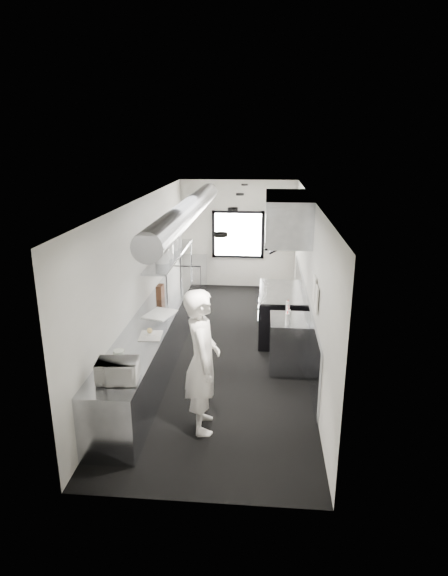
% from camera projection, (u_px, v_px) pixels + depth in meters
% --- Properties ---
extents(floor, '(3.00, 8.00, 0.01)m').
position_uv_depth(floor, '(225.00, 348.00, 8.97)').
color(floor, black).
rests_on(floor, ground).
extents(ceiling, '(3.00, 8.00, 0.01)m').
position_uv_depth(ceiling, '(225.00, 199.00, 8.12)').
color(ceiling, beige).
rests_on(ceiling, wall_back).
extents(wall_back, '(3.00, 0.02, 2.80)m').
position_uv_depth(wall_back, '(238.00, 234.00, 12.34)').
color(wall_back, silver).
rests_on(wall_back, floor).
extents(wall_front, '(3.00, 0.02, 2.80)m').
position_uv_depth(wall_front, '(192.00, 388.00, 4.75)').
color(wall_front, silver).
rests_on(wall_front, floor).
extents(wall_left, '(0.02, 8.00, 2.80)m').
position_uv_depth(wall_left, '(144.00, 275.00, 8.67)').
color(wall_left, silver).
rests_on(wall_left, floor).
extents(wall_right, '(0.02, 8.00, 2.80)m').
position_uv_depth(wall_right, '(309.00, 279.00, 8.42)').
color(wall_right, silver).
rests_on(wall_right, floor).
extents(wall_cladding, '(0.03, 5.50, 1.10)m').
position_uv_depth(wall_cladding, '(304.00, 318.00, 8.96)').
color(wall_cladding, '#959AA3').
rests_on(wall_cladding, wall_right).
extents(hvac_duct, '(0.40, 6.40, 0.40)m').
position_uv_depth(hvac_duct, '(189.00, 210.00, 8.64)').
color(hvac_duct, gray).
rests_on(hvac_duct, ceiling).
extents(service_window, '(1.36, 0.05, 1.25)m').
position_uv_depth(service_window, '(238.00, 235.00, 12.31)').
color(service_window, white).
rests_on(service_window, wall_back).
extents(exhaust_hood, '(0.81, 2.20, 0.88)m').
position_uv_depth(exhaust_hood, '(287.00, 217.00, 8.82)').
color(exhaust_hood, '#959AA3').
rests_on(exhaust_hood, ceiling).
extents(prep_counter, '(0.70, 6.00, 0.90)m').
position_uv_depth(prep_counter, '(159.00, 334.00, 8.45)').
color(prep_counter, '#959AA3').
rests_on(prep_counter, floor).
extents(pass_shelf, '(0.45, 3.00, 0.68)m').
position_uv_depth(pass_shelf, '(171.00, 255.00, 9.55)').
color(pass_shelf, '#959AA3').
rests_on(pass_shelf, prep_counter).
extents(range, '(0.88, 1.60, 0.94)m').
position_uv_depth(range, '(280.00, 313.00, 9.41)').
color(range, black).
rests_on(range, floor).
extents(bottle_station, '(0.65, 0.80, 0.90)m').
position_uv_depth(bottle_station, '(289.00, 344.00, 8.07)').
color(bottle_station, '#959AA3').
rests_on(bottle_station, floor).
extents(far_work_table, '(0.70, 1.20, 0.90)m').
position_uv_depth(far_work_table, '(191.00, 277.00, 11.97)').
color(far_work_table, '#959AA3').
rests_on(far_work_table, floor).
extents(notice_sheet_a, '(0.02, 0.28, 0.38)m').
position_uv_depth(notice_sheet_a, '(314.00, 289.00, 7.22)').
color(notice_sheet_a, white).
rests_on(notice_sheet_a, wall_right).
extents(notice_sheet_b, '(0.02, 0.28, 0.38)m').
position_uv_depth(notice_sheet_b, '(316.00, 299.00, 6.91)').
color(notice_sheet_b, white).
rests_on(notice_sheet_b, wall_right).
extents(line_cook, '(0.60, 0.80, 1.99)m').
position_uv_depth(line_cook, '(202.00, 361.00, 6.23)').
color(line_cook, silver).
rests_on(line_cook, floor).
extents(microwave, '(0.50, 0.40, 0.28)m').
position_uv_depth(microwave, '(118.00, 371.00, 5.86)').
color(microwave, silver).
rests_on(microwave, prep_counter).
extents(deli_tub_a, '(0.14, 0.14, 0.09)m').
position_uv_depth(deli_tub_a, '(118.00, 356.00, 6.50)').
color(deli_tub_a, silver).
rests_on(deli_tub_a, prep_counter).
extents(deli_tub_b, '(0.17, 0.17, 0.11)m').
position_uv_depth(deli_tub_b, '(119.00, 354.00, 6.52)').
color(deli_tub_b, silver).
rests_on(deli_tub_b, prep_counter).
extents(newspaper, '(0.36, 0.44, 0.01)m').
position_uv_depth(newspaper, '(151.00, 336.00, 7.25)').
color(newspaper, silver).
rests_on(newspaper, prep_counter).
extents(small_plate, '(0.19, 0.19, 0.01)m').
position_uv_depth(small_plate, '(150.00, 333.00, 7.33)').
color(small_plate, silver).
rests_on(small_plate, prep_counter).
extents(pastry, '(0.08, 0.08, 0.08)m').
position_uv_depth(pastry, '(150.00, 331.00, 7.31)').
color(pastry, '#DFBD75').
rests_on(pastry, small_plate).
extents(cutting_board, '(0.57, 0.66, 0.02)m').
position_uv_depth(cutting_board, '(160.00, 314.00, 8.14)').
color(cutting_board, silver).
rests_on(cutting_board, prep_counter).
extents(knife_block, '(0.12, 0.24, 0.26)m').
position_uv_depth(knife_block, '(160.00, 292.00, 8.94)').
color(knife_block, '#562F1E').
rests_on(knife_block, prep_counter).
extents(plate_stack_a, '(0.27, 0.27, 0.31)m').
position_uv_depth(plate_stack_a, '(162.00, 255.00, 8.81)').
color(plate_stack_a, silver).
rests_on(plate_stack_a, pass_shelf).
extents(plate_stack_b, '(0.34, 0.34, 0.34)m').
position_uv_depth(plate_stack_b, '(166.00, 250.00, 9.14)').
color(plate_stack_b, silver).
rests_on(plate_stack_b, pass_shelf).
extents(plate_stack_c, '(0.28, 0.28, 0.34)m').
position_uv_depth(plate_stack_c, '(172.00, 242.00, 9.80)').
color(plate_stack_c, silver).
rests_on(plate_stack_c, pass_shelf).
extents(plate_stack_d, '(0.27, 0.27, 0.37)m').
position_uv_depth(plate_stack_d, '(176.00, 239.00, 10.03)').
color(plate_stack_d, silver).
rests_on(plate_stack_d, pass_shelf).
extents(squeeze_bottle_a, '(0.08, 0.08, 0.20)m').
position_uv_depth(squeeze_bottle_a, '(287.00, 319.00, 7.66)').
color(squeeze_bottle_a, silver).
rests_on(squeeze_bottle_a, bottle_station).
extents(squeeze_bottle_b, '(0.06, 0.06, 0.16)m').
position_uv_depth(squeeze_bottle_b, '(287.00, 317.00, 7.80)').
color(squeeze_bottle_b, silver).
rests_on(squeeze_bottle_b, bottle_station).
extents(squeeze_bottle_c, '(0.08, 0.08, 0.18)m').
position_uv_depth(squeeze_bottle_c, '(289.00, 315.00, 7.88)').
color(squeeze_bottle_c, silver).
rests_on(squeeze_bottle_c, bottle_station).
extents(squeeze_bottle_d, '(0.06, 0.06, 0.17)m').
position_uv_depth(squeeze_bottle_d, '(288.00, 311.00, 8.05)').
color(squeeze_bottle_d, silver).
rests_on(squeeze_bottle_d, bottle_station).
extents(squeeze_bottle_e, '(0.08, 0.08, 0.20)m').
position_uv_depth(squeeze_bottle_e, '(288.00, 307.00, 8.23)').
color(squeeze_bottle_e, silver).
rests_on(squeeze_bottle_e, bottle_station).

